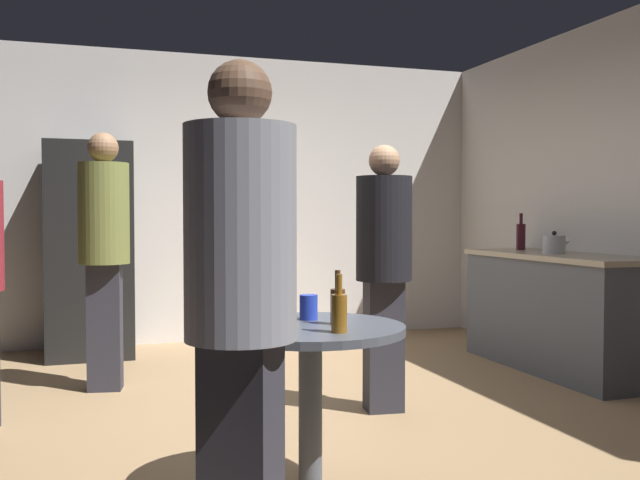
{
  "coord_description": "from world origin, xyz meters",
  "views": [
    {
      "loc": [
        -1.14,
        -4.12,
        1.2
      ],
      "look_at": [
        0.2,
        0.03,
        1.04
      ],
      "focal_mm": 39.96,
      "sensor_mm": 36.0,
      "label": 1
    }
  ],
  "objects": [
    {
      "name": "wine_bottle_on_counter",
      "position": [
        2.32,
        1.08,
        1.02
      ],
      "size": [
        0.08,
        0.08,
        0.31
      ],
      "color": "#3F141E",
      "rests_on": "kitchen_counter"
    },
    {
      "name": "kitchen_counter",
      "position": [
        2.28,
        0.5,
        0.45
      ],
      "size": [
        0.64,
        1.78,
        0.9
      ],
      "color": "#4C515B",
      "rests_on": "ground_plane"
    },
    {
      "name": "ground_plane",
      "position": [
        0.0,
        0.0,
        -0.05
      ],
      "size": [
        5.2,
        5.2,
        0.1
      ],
      "primitive_type": "cube",
      "color": "#9E7C56"
    },
    {
      "name": "person_in_gray_shirt",
      "position": [
        -0.71,
        -2.0,
        0.97
      ],
      "size": [
        0.48,
        0.48,
        1.66
      ],
      "rotation": [
        0.0,
        0.0,
        0.93
      ],
      "color": "#2D2D38",
      "rests_on": "ground_plane"
    },
    {
      "name": "wall_back",
      "position": [
        0.0,
        2.63,
        1.35
      ],
      "size": [
        5.32,
        0.06,
        2.7
      ],
      "primitive_type": "cube",
      "color": "silver",
      "rests_on": "ground_plane"
    },
    {
      "name": "kettle",
      "position": [
        2.23,
        0.5,
        0.97
      ],
      "size": [
        0.24,
        0.17,
        0.18
      ],
      "color": "#B2B2B7",
      "rests_on": "kitchen_counter"
    },
    {
      "name": "refrigerator",
      "position": [
        -1.15,
        2.2,
        0.9
      ],
      "size": [
        0.7,
        0.68,
        1.8
      ],
      "color": "black",
      "rests_on": "ground_plane"
    },
    {
      "name": "plastic_cup_blue",
      "position": [
        -0.23,
        -1.13,
        0.79
      ],
      "size": [
        0.08,
        0.08,
        0.11
      ],
      "primitive_type": "cylinder",
      "color": "blue",
      "rests_on": "foreground_table"
    },
    {
      "name": "beer_bottle_brown",
      "position": [
        -0.16,
        -1.3,
        0.82
      ],
      "size": [
        0.06,
        0.06,
        0.23
      ],
      "color": "#593314",
      "rests_on": "foreground_table"
    },
    {
      "name": "person_in_black_shirt",
      "position": [
        0.55,
        -0.13,
        0.95
      ],
      "size": [
        0.38,
        0.38,
        1.62
      ],
      "rotation": [
        0.0,
        0.0,
        -1.68
      ],
      "color": "#2D2D38",
      "rests_on": "ground_plane"
    },
    {
      "name": "beer_bottle_amber",
      "position": [
        -0.22,
        -1.5,
        0.82
      ],
      "size": [
        0.06,
        0.06,
        0.23
      ],
      "color": "#8C5919",
      "rests_on": "foreground_table"
    },
    {
      "name": "person_in_olive_shirt",
      "position": [
        -1.06,
        0.93,
        1.03
      ],
      "size": [
        0.39,
        0.39,
        1.75
      ],
      "rotation": [
        0.0,
        0.0,
        -1.74
      ],
      "color": "#2D2D38",
      "rests_on": "ground_plane"
    },
    {
      "name": "foreground_table",
      "position": [
        -0.27,
        -1.28,
        0.63
      ],
      "size": [
        0.8,
        0.8,
        0.73
      ],
      "color": "#4C515B",
      "rests_on": "ground_plane"
    }
  ]
}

